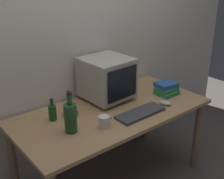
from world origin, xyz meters
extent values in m
cube|color=silver|center=(0.00, 0.45, 1.25)|extent=(4.00, 0.08, 2.50)
cube|color=tan|center=(0.00, 0.00, 0.71)|extent=(1.61, 0.79, 0.03)
cylinder|color=olive|center=(0.74, -0.33, 0.35)|extent=(0.06, 0.06, 0.69)
cylinder|color=olive|center=(-0.74, 0.33, 0.35)|extent=(0.06, 0.06, 0.69)
cylinder|color=olive|center=(0.74, 0.33, 0.35)|extent=(0.06, 0.06, 0.69)
cube|color=#B2AD9E|center=(0.10, 0.20, 0.74)|extent=(0.29, 0.25, 0.03)
cube|color=#B2AD9E|center=(0.10, 0.20, 0.92)|extent=(0.40, 0.40, 0.34)
cube|color=black|center=(0.11, 0.00, 0.92)|extent=(0.31, 0.02, 0.27)
cube|color=#3F3F47|center=(0.13, -0.20, 0.73)|extent=(0.42, 0.15, 0.02)
ellipsoid|color=beige|center=(0.41, -0.21, 0.74)|extent=(0.09, 0.12, 0.04)
cylinder|color=#1E4C23|center=(-0.43, -0.08, 0.83)|extent=(0.09, 0.09, 0.21)
cylinder|color=#1E4C23|center=(-0.43, -0.08, 0.97)|extent=(0.03, 0.03, 0.07)
sphere|color=#262626|center=(-0.43, -0.08, 1.02)|extent=(0.04, 0.04, 0.04)
cylinder|color=#1E4C23|center=(-0.45, 0.15, 0.78)|extent=(0.06, 0.06, 0.12)
cylinder|color=#1E4C23|center=(-0.45, 0.15, 0.86)|extent=(0.02, 0.02, 0.04)
sphere|color=#262626|center=(-0.45, 0.15, 0.89)|extent=(0.03, 0.03, 0.03)
cube|color=#33894C|center=(0.58, -0.07, 0.74)|extent=(0.18, 0.16, 0.04)
cube|color=#33894C|center=(0.58, -0.07, 0.77)|extent=(0.18, 0.15, 0.03)
cube|color=#28569E|center=(0.58, -0.06, 0.81)|extent=(0.19, 0.17, 0.04)
cylinder|color=white|center=(-0.22, -0.18, 0.77)|extent=(0.08, 0.08, 0.09)
torus|color=white|center=(-0.17, -0.18, 0.77)|extent=(0.06, 0.01, 0.06)
cylinder|color=#595B66|center=(-0.31, 0.13, 0.74)|extent=(0.12, 0.12, 0.04)
camera|label=1|loc=(-1.35, -1.67, 1.82)|focal=47.43mm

